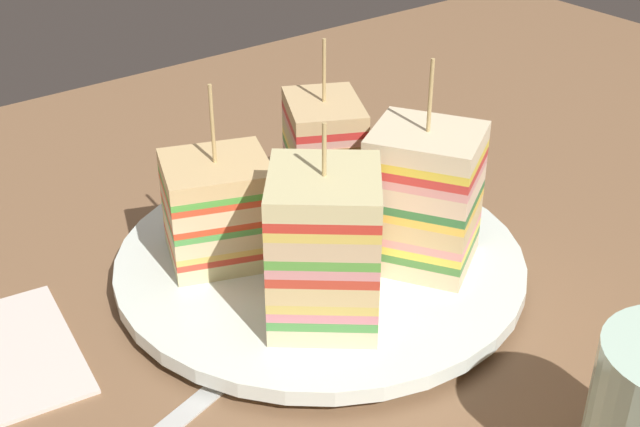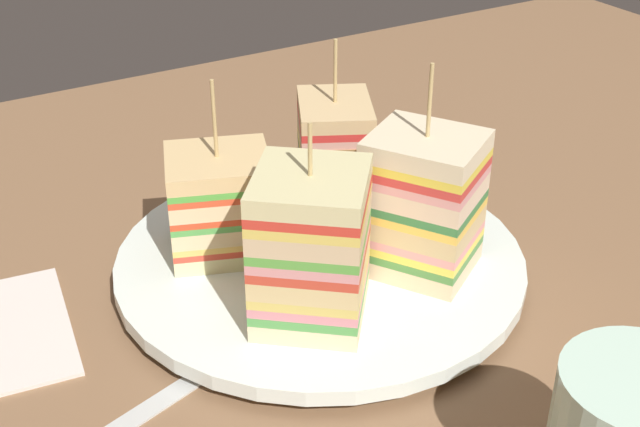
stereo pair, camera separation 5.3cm
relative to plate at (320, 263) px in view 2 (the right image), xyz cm
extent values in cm
cube|color=brown|center=(0.00, 0.00, -1.94)|extent=(125.83, 81.09, 1.80)
cylinder|color=white|center=(0.00, 0.00, -0.65)|extent=(16.17, 16.17, 0.77)
cylinder|color=white|center=(0.00, 0.00, 0.21)|extent=(26.08, 26.08, 0.95)
cube|color=beige|center=(4.64, -4.28, 1.25)|extent=(8.10, 8.34, 1.15)
cube|color=#B2844C|center=(3.00, -1.64, 1.25)|extent=(4.79, 3.12, 1.15)
cube|color=#4C873F|center=(4.64, -4.28, 2.10)|extent=(8.10, 8.34, 0.54)
cube|color=#F5D94E|center=(4.64, -4.28, 2.63)|extent=(8.10, 8.34, 0.54)
cube|color=pink|center=(4.64, -4.28, 3.17)|extent=(8.10, 8.34, 0.54)
cube|color=#DABA82|center=(4.64, -4.28, 4.01)|extent=(8.10, 8.34, 1.15)
cube|color=#B2844C|center=(3.00, -1.64, 4.01)|extent=(4.79, 3.12, 1.15)
cube|color=#FCC94E|center=(4.64, -4.28, 4.85)|extent=(8.10, 8.34, 0.54)
cube|color=#397D41|center=(4.64, -4.28, 5.39)|extent=(8.10, 8.34, 0.54)
cube|color=beige|center=(4.64, -4.28, 6.23)|extent=(8.10, 8.34, 1.15)
cube|color=#B2844C|center=(3.00, -1.64, 6.23)|extent=(4.79, 3.12, 1.15)
cube|color=pink|center=(4.64, -4.28, 7.07)|extent=(8.10, 8.34, 0.54)
cube|color=#D53937|center=(4.64, -4.28, 7.61)|extent=(8.10, 8.34, 0.54)
cube|color=yellow|center=(4.64, -4.28, 8.14)|extent=(8.10, 8.34, 0.54)
cube|color=beige|center=(4.64, -4.28, 8.99)|extent=(8.10, 8.34, 1.15)
cylinder|color=tan|center=(4.64, -4.28, 11.77)|extent=(0.24, 0.24, 4.42)
cube|color=#CFC07B|center=(4.02, 4.87, 1.15)|extent=(7.09, 7.80, 0.95)
cube|color=#9E7242|center=(2.63, 2.09, 1.15)|extent=(4.29, 2.31, 0.95)
cube|color=pink|center=(4.02, 4.87, 1.88)|extent=(7.09, 7.80, 0.51)
cube|color=red|center=(4.02, 4.87, 2.39)|extent=(7.09, 7.80, 0.51)
cube|color=#498231|center=(4.02, 4.87, 2.90)|extent=(7.09, 7.80, 0.51)
cube|color=beige|center=(4.02, 4.87, 3.63)|extent=(7.09, 7.80, 0.95)
cube|color=#B2844C|center=(2.63, 2.09, 3.63)|extent=(4.29, 2.31, 0.95)
cube|color=#E1A39E|center=(4.02, 4.87, 4.36)|extent=(7.09, 7.80, 0.51)
cube|color=#458736|center=(4.02, 4.87, 4.87)|extent=(7.09, 7.80, 0.51)
cube|color=#F4D94F|center=(4.02, 4.87, 5.38)|extent=(7.09, 7.80, 0.51)
cube|color=beige|center=(4.02, 4.87, 6.11)|extent=(7.09, 7.80, 0.95)
cube|color=#9E7242|center=(2.63, 2.09, 6.11)|extent=(4.29, 2.31, 0.95)
cube|color=#E1A393|center=(4.02, 4.87, 6.84)|extent=(7.09, 7.80, 0.51)
cube|color=red|center=(4.02, 4.87, 7.35)|extent=(7.09, 7.80, 0.51)
cube|color=#D9B67E|center=(4.02, 4.87, 8.08)|extent=(7.09, 7.80, 0.95)
cylinder|color=tan|center=(4.02, 4.87, 10.69)|extent=(0.24, 0.24, 4.26)
cube|color=beige|center=(-5.06, 3.78, 1.19)|extent=(7.96, 7.65, 1.02)
cube|color=#9E7242|center=(-2.15, 2.70, 1.19)|extent=(2.22, 5.43, 1.02)
cube|color=#E24532|center=(-5.06, 3.78, 1.91)|extent=(7.96, 7.65, 0.42)
cube|color=#F3C35B|center=(-5.06, 3.78, 2.33)|extent=(7.96, 7.65, 0.42)
cube|color=beige|center=(-5.06, 3.78, 3.05)|extent=(7.96, 7.65, 1.02)
cube|color=#B2844C|center=(-2.15, 2.70, 3.05)|extent=(2.22, 5.43, 1.02)
cube|color=#52A74B|center=(-5.06, 3.78, 3.78)|extent=(7.96, 7.65, 0.42)
cube|color=#DE4524|center=(-5.06, 3.78, 4.20)|extent=(7.96, 7.65, 0.42)
cube|color=beige|center=(-5.06, 3.78, 4.92)|extent=(7.96, 7.65, 1.02)
cube|color=#B2844C|center=(-2.15, 2.70, 4.92)|extent=(2.22, 5.43, 1.02)
cube|color=#E24A2A|center=(-5.06, 3.78, 5.64)|extent=(7.96, 7.65, 0.42)
cube|color=#53AD3F|center=(-5.06, 3.78, 6.06)|extent=(7.96, 7.65, 0.42)
cube|color=#DEB97C|center=(-5.06, 3.78, 6.78)|extent=(7.96, 7.65, 1.02)
cylinder|color=tan|center=(-5.06, 3.78, 9.77)|extent=(0.24, 0.24, 4.95)
cube|color=beige|center=(-3.64, -5.16, 1.23)|extent=(8.66, 8.71, 1.11)
cube|color=#B2844C|center=(-1.68, -2.75, 1.23)|extent=(4.74, 3.91, 1.11)
cube|color=#53A44C|center=(-3.64, -5.16, 2.07)|extent=(8.66, 8.71, 0.56)
cube|color=pink|center=(-3.64, -5.16, 2.63)|extent=(8.66, 8.71, 0.56)
cube|color=#E0C45E|center=(-3.64, -5.16, 3.20)|extent=(8.66, 8.71, 0.56)
cube|color=#DFC181|center=(-3.64, -5.16, 4.04)|extent=(8.66, 8.71, 1.11)
cube|color=#B2844C|center=(-1.68, -2.75, 4.04)|extent=(4.74, 3.91, 1.11)
cube|color=#CF412D|center=(-3.64, -5.16, 4.87)|extent=(8.66, 8.71, 0.56)
cube|color=pink|center=(-3.64, -5.16, 5.44)|extent=(8.66, 8.71, 0.56)
cube|color=#5AA842|center=(-3.64, -5.16, 6.00)|extent=(8.66, 8.71, 0.56)
cube|color=#D8BA8D|center=(-3.64, -5.16, 6.84)|extent=(8.66, 8.71, 1.11)
cube|color=#B2844C|center=(-1.68, -2.75, 6.84)|extent=(4.74, 3.91, 1.11)
cube|color=#E6CA5A|center=(-3.64, -5.16, 7.68)|extent=(8.66, 8.71, 0.56)
cube|color=red|center=(-3.64, -5.16, 8.24)|extent=(8.66, 8.71, 0.56)
cube|color=beige|center=(-3.64, -5.16, 9.08)|extent=(8.66, 8.71, 1.11)
cylinder|color=tan|center=(-3.64, -5.16, 11.13)|extent=(0.24, 0.24, 3.00)
ellipsoid|color=#53AC3D|center=(6.83, 1.93, 1.25)|extent=(4.67, 3.72, 1.35)
ellipsoid|color=#398231|center=(8.99, 2.85, 1.35)|extent=(2.95, 3.60, 1.29)
ellipsoid|color=green|center=(7.26, 5.08, 1.12)|extent=(4.73, 4.12, 0.82)
ellipsoid|color=#57AA44|center=(8.75, 4.47, 1.23)|extent=(4.83, 3.78, 1.39)
ellipsoid|color=#659E44|center=(8.90, 5.15, 1.31)|extent=(5.04, 4.45, 1.21)
cylinder|color=red|center=(8.69, 3.25, 1.31)|extent=(4.08, 4.06, 0.94)
ellipsoid|color=silver|center=(-9.50, -4.75, -0.54)|extent=(4.56, 3.84, 1.00)
camera|label=1|loc=(-27.62, -36.48, 30.16)|focal=47.72mm
camera|label=2|loc=(-23.23, -39.42, 30.16)|focal=47.72mm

